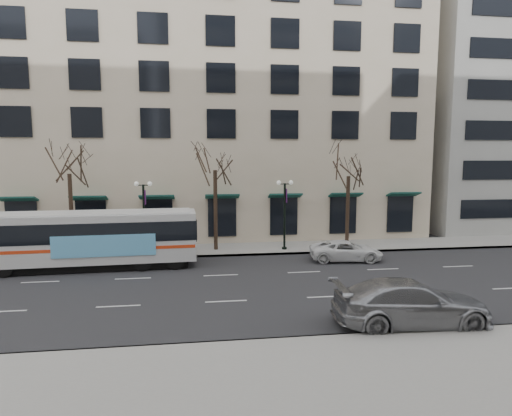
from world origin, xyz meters
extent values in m
plane|color=black|center=(0.00, 0.00, 0.00)|extent=(160.00, 160.00, 0.00)
cube|color=gray|center=(5.00, 9.00, 0.07)|extent=(80.00, 4.00, 0.15)
cube|color=#C7B698|center=(-2.00, 21.00, 12.00)|extent=(40.00, 20.00, 24.00)
cube|color=#999993|center=(32.00, 21.00, 17.50)|extent=(25.00, 20.00, 35.00)
cylinder|color=black|center=(-10.00, 8.80, 2.87)|extent=(0.28, 0.28, 5.74)
cylinder|color=black|center=(0.00, 8.80, 2.97)|extent=(0.28, 0.28, 5.95)
cylinder|color=black|center=(10.00, 8.80, 2.73)|extent=(0.28, 0.28, 5.46)
cylinder|color=black|center=(-5.00, 8.20, 2.50)|extent=(0.16, 0.16, 5.00)
cylinder|color=black|center=(-5.00, 8.20, 0.15)|extent=(0.36, 0.36, 0.30)
cube|color=black|center=(-5.00, 8.20, 4.95)|extent=(0.90, 0.06, 0.06)
sphere|color=silver|center=(-5.45, 8.20, 5.05)|extent=(0.32, 0.32, 0.32)
sphere|color=silver|center=(-4.55, 8.20, 5.05)|extent=(0.32, 0.32, 0.32)
cube|color=#571A61|center=(-4.88, 8.20, 4.10)|extent=(0.04, 0.45, 1.00)
cylinder|color=black|center=(5.00, 8.20, 2.50)|extent=(0.16, 0.16, 5.00)
cylinder|color=black|center=(5.00, 8.20, 0.15)|extent=(0.36, 0.36, 0.30)
cube|color=black|center=(5.00, 8.20, 4.95)|extent=(0.90, 0.06, 0.06)
sphere|color=silver|center=(4.55, 8.20, 5.05)|extent=(0.32, 0.32, 0.32)
sphere|color=silver|center=(5.45, 8.20, 5.05)|extent=(0.32, 0.32, 0.32)
cube|color=#571A61|center=(5.12, 8.20, 4.10)|extent=(0.04, 0.45, 1.00)
cube|color=silver|center=(-7.93, 5.01, 1.97)|extent=(13.06, 3.36, 2.97)
cube|color=black|center=(-7.93, 5.01, 0.30)|extent=(12.01, 2.98, 0.49)
cube|color=black|center=(-7.61, 5.03, 2.43)|extent=(12.54, 3.38, 1.19)
cube|color=red|center=(-7.93, 5.01, 1.46)|extent=(12.93, 3.39, 0.19)
cube|color=#61B7ED|center=(-6.79, 3.63, 1.67)|extent=(5.93, 0.32, 1.29)
cube|color=silver|center=(-7.93, 5.01, 3.49)|extent=(12.40, 3.06, 0.09)
cylinder|color=black|center=(-12.40, 3.58, 0.54)|extent=(1.09, 0.35, 1.08)
cylinder|color=black|center=(-12.51, 6.06, 0.54)|extent=(1.09, 0.35, 1.08)
cylinder|color=black|center=(-4.64, 3.91, 0.54)|extent=(1.09, 0.35, 1.08)
cylinder|color=black|center=(-4.75, 6.39, 0.54)|extent=(1.09, 0.35, 1.08)
cylinder|color=black|center=(-2.70, 4.00, 0.54)|extent=(1.09, 0.35, 1.08)
cylinder|color=black|center=(-2.81, 6.48, 0.54)|extent=(1.09, 0.35, 1.08)
imported|color=#93949A|center=(7.33, -6.20, 0.93)|extent=(6.55, 2.96, 1.86)
imported|color=white|center=(8.51, 4.80, 0.67)|extent=(5.02, 2.74, 1.33)
camera|label=1|loc=(-1.27, -22.13, 6.87)|focal=30.00mm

